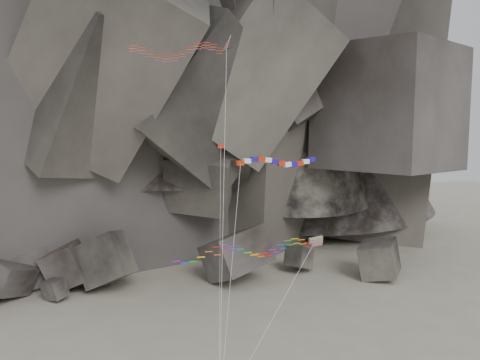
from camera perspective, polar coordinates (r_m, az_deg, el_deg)
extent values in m
cube|color=#47423F|center=(83.63, -23.34, -10.25)|extent=(8.21, 7.37, 6.65)
cube|color=#47423F|center=(84.48, -17.95, -9.29)|extent=(8.26, 6.75, 7.64)
cube|color=#47423F|center=(80.98, -19.15, -11.23)|extent=(4.25, 3.87, 3.40)
cube|color=#47423F|center=(90.18, 6.30, -8.69)|extent=(5.55, 5.61, 4.85)
cube|color=#47423F|center=(83.66, -0.38, -9.02)|extent=(11.64, 10.86, 9.39)
cube|color=#47423F|center=(82.53, -14.14, -9.19)|extent=(9.76, 8.93, 9.50)
cube|color=#47423F|center=(87.62, -22.53, -8.71)|extent=(9.54, 10.22, 7.85)
cube|color=#47423F|center=(88.72, 14.63, -8.53)|extent=(8.85, 8.41, 6.53)
cube|color=#47423F|center=(85.74, -14.73, -10.17)|extent=(4.26, 4.40, 3.34)
cylinder|color=silver|center=(46.90, -1.82, -3.99)|extent=(3.25, 10.27, 30.83)
cube|color=red|center=(49.82, 0.01, 1.82)|extent=(0.73, 0.54, 0.45)
cube|color=white|center=(50.06, 0.75, 2.06)|extent=(0.76, 0.54, 0.50)
cube|color=#1F0D98|center=(50.27, 1.49, 2.21)|extent=(0.78, 0.55, 0.53)
cube|color=red|center=(50.48, 2.24, 2.25)|extent=(0.78, 0.55, 0.53)
cube|color=white|center=(50.71, 2.98, 2.15)|extent=(0.76, 0.54, 0.51)
cube|color=#1F0D98|center=(50.96, 3.70, 1.98)|extent=(0.73, 0.54, 0.46)
cube|color=red|center=(51.27, 4.41, 1.79)|extent=(0.75, 0.54, 0.49)
cube|color=white|center=(51.61, 5.09, 1.66)|extent=(0.77, 0.54, 0.52)
cube|color=#1F0D98|center=(52.00, 5.74, 1.65)|extent=(0.78, 0.55, 0.53)
cube|color=red|center=(52.41, 6.38, 1.77)|extent=(0.77, 0.54, 0.51)
cube|color=white|center=(52.82, 7.00, 1.98)|extent=(0.74, 0.54, 0.47)
cube|color=#1F0D98|center=(53.23, 7.62, 2.21)|extent=(0.74, 0.54, 0.47)
cylinder|color=silver|center=(47.34, -1.03, -10.75)|extent=(4.02, 8.08, 19.85)
cube|color=#D1EE0D|center=(49.79, 8.09, -6.38)|extent=(1.40, 0.57, 0.76)
cube|color=#0CB219|center=(49.69, 8.17, -6.75)|extent=(1.17, 0.42, 0.52)
cylinder|color=silver|center=(47.89, 3.25, -14.98)|extent=(10.30, 4.84, 12.90)
cube|color=red|center=(49.52, -2.07, 3.61)|extent=(0.57, 0.15, 0.36)
cube|color=#1F0D98|center=(49.49, -2.28, 3.61)|extent=(0.21, 0.09, 0.37)
cylinder|color=silver|center=(47.11, -2.16, -9.84)|extent=(2.21, 8.51, 21.42)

